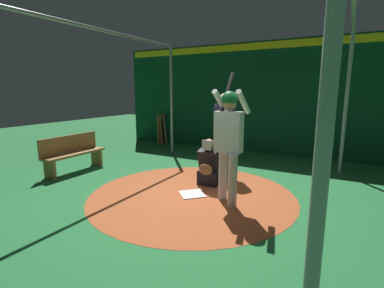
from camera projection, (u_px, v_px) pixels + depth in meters
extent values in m
plane|color=#216633|center=(192.00, 195.00, 5.24)|extent=(25.52, 25.52, 0.00)
cylinder|color=#9E4C28|center=(192.00, 194.00, 5.24)|extent=(3.75, 3.75, 0.01)
cube|color=white|center=(192.00, 194.00, 5.24)|extent=(0.59, 0.59, 0.01)
cylinder|color=#B3B3B7|center=(232.00, 181.00, 4.61)|extent=(0.15, 0.15, 0.89)
cylinder|color=#B3B3B7|center=(223.00, 175.00, 4.94)|extent=(0.15, 0.15, 0.89)
cube|color=silver|center=(229.00, 132.00, 4.63)|extent=(0.22, 0.44, 0.67)
cylinder|color=silver|center=(243.00, 102.00, 4.53)|extent=(0.54, 0.09, 0.41)
cylinder|color=silver|center=(220.00, 102.00, 4.72)|extent=(0.54, 0.09, 0.41)
sphere|color=#9E704C|center=(229.00, 103.00, 4.54)|extent=(0.23, 0.23, 0.23)
sphere|color=#0F4C23|center=(229.00, 99.00, 4.53)|extent=(0.26, 0.26, 0.26)
cylinder|color=black|center=(227.00, 94.00, 4.77)|extent=(0.54, 0.06, 0.73)
cube|color=black|center=(210.00, 177.00, 5.83)|extent=(0.40, 0.40, 0.29)
cube|color=black|center=(209.00, 160.00, 5.72)|extent=(0.31, 0.40, 0.47)
sphere|color=#9E704C|center=(209.00, 144.00, 5.64)|extent=(0.22, 0.22, 0.22)
cube|color=gray|center=(207.00, 145.00, 5.56)|extent=(0.03, 0.20, 0.20)
ellipsoid|color=brown|center=(206.00, 169.00, 5.48)|extent=(0.12, 0.28, 0.22)
cylinder|color=#4C4C51|center=(228.00, 155.00, 6.41)|extent=(0.15, 0.15, 0.89)
cylinder|color=#4C4C51|center=(219.00, 154.00, 6.51)|extent=(0.15, 0.15, 0.89)
cube|color=#1E2338|center=(224.00, 120.00, 6.31)|extent=(0.22, 0.42, 0.70)
cylinder|color=#1E2338|center=(233.00, 118.00, 6.20)|extent=(0.09, 0.09, 0.59)
cylinder|color=#1E2338|center=(216.00, 117.00, 6.40)|extent=(0.09, 0.09, 0.59)
sphere|color=beige|center=(225.00, 98.00, 6.22)|extent=(0.23, 0.23, 0.23)
cube|color=#0C3D26|center=(260.00, 98.00, 8.55)|extent=(0.20, 9.52, 3.29)
cube|color=yellow|center=(261.00, 46.00, 8.18)|extent=(0.03, 9.33, 0.20)
cylinder|color=gray|center=(171.00, 101.00, 8.54)|extent=(0.08, 0.08, 3.13)
cylinder|color=gray|center=(346.00, 105.00, 6.33)|extent=(0.08, 0.08, 3.13)
cylinder|color=gray|center=(322.00, 162.00, 1.35)|extent=(0.08, 0.08, 3.13)
cylinder|color=gray|center=(92.00, 28.00, 5.76)|extent=(5.80, 0.07, 0.07)
cube|color=olive|center=(162.00, 129.00, 10.18)|extent=(0.58, 0.04, 1.05)
cylinder|color=tan|center=(167.00, 131.00, 10.33)|extent=(0.06, 0.15, 0.81)
cylinder|color=tan|center=(165.00, 130.00, 10.22)|extent=(0.06, 0.18, 0.91)
cylinder|color=black|center=(163.00, 131.00, 10.12)|extent=(0.06, 0.14, 0.91)
cylinder|color=olive|center=(161.00, 131.00, 10.01)|extent=(0.06, 0.15, 0.92)
cube|color=olive|center=(75.00, 154.00, 6.66)|extent=(1.55, 0.36, 0.05)
cube|color=olive|center=(69.00, 144.00, 6.70)|extent=(1.55, 0.04, 0.40)
cube|color=olive|center=(97.00, 157.00, 7.27)|extent=(0.08, 0.32, 0.40)
cube|color=olive|center=(50.00, 170.00, 6.15)|extent=(0.08, 0.32, 0.40)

